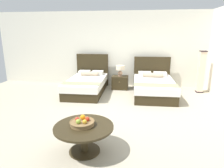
% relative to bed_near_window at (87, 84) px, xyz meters
% --- Properties ---
extents(ground_plane, '(9.86, 9.57, 0.02)m').
position_rel_bed_near_window_xyz_m(ground_plane, '(1.12, -1.80, -0.29)').
color(ground_plane, '#ADA38C').
extents(wall_back, '(9.86, 0.12, 2.77)m').
position_rel_bed_near_window_xyz_m(wall_back, '(1.12, 1.19, 1.10)').
color(wall_back, white).
rests_on(wall_back, ground).
extents(bed_near_window, '(1.24, 2.16, 1.21)m').
position_rel_bed_near_window_xyz_m(bed_near_window, '(0.00, 0.00, 0.00)').
color(bed_near_window, '#302715').
rests_on(bed_near_window, ground).
extents(bed_near_corner, '(1.33, 2.09, 1.14)m').
position_rel_bed_near_window_xyz_m(bed_near_corner, '(2.24, -0.01, 0.01)').
color(bed_near_corner, '#302715').
rests_on(bed_near_corner, ground).
extents(nightstand, '(0.57, 0.47, 0.47)m').
position_rel_bed_near_window_xyz_m(nightstand, '(1.08, 0.57, -0.05)').
color(nightstand, '#302715').
rests_on(nightstand, ground).
extents(table_lamp, '(0.31, 0.31, 0.38)m').
position_rel_bed_near_window_xyz_m(table_lamp, '(1.08, 0.59, 0.44)').
color(table_lamp, tan).
rests_on(table_lamp, nightstand).
extents(coffee_table, '(1.00, 1.00, 0.48)m').
position_rel_bed_near_window_xyz_m(coffee_table, '(0.88, -3.47, 0.08)').
color(coffee_table, '#302715').
rests_on(coffee_table, ground).
extents(fruit_bowl, '(0.42, 0.42, 0.15)m').
position_rel_bed_near_window_xyz_m(fruit_bowl, '(0.85, -3.45, 0.25)').
color(fruit_bowl, olive).
rests_on(fruit_bowl, coffee_table).
extents(floor_lamp_corner, '(0.22, 0.22, 1.41)m').
position_rel_bed_near_window_xyz_m(floor_lamp_corner, '(3.83, 0.53, 0.42)').
color(floor_lamp_corner, black).
rests_on(floor_lamp_corner, ground).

